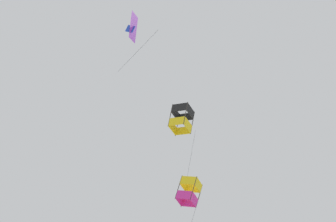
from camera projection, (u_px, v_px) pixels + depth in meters
name	position (u px, v px, depth m)	size (l,w,h in m)	color
kite_box_low_drifter	(182.00, 119.00, 47.31)	(1.83, 1.95, 9.47)	black
kite_box_near_left	(189.00, 192.00, 37.86)	(1.43, 1.72, 4.97)	yellow
kite_delta_far_centre	(133.00, 28.00, 41.04)	(2.95, 2.45, 6.61)	purple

